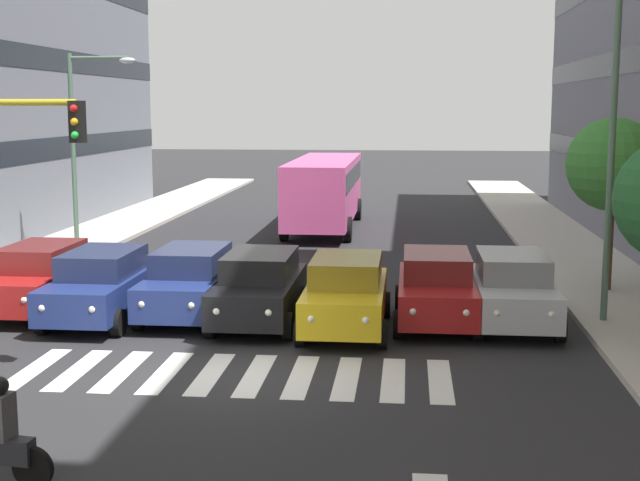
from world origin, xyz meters
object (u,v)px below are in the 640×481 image
object	(u,v)px
car_1	(436,287)
car_4	(191,282)
car_2	(346,293)
street_lamp_left	(596,120)
bus_behind_traffic	(325,186)
car_0	(512,289)
street_tree_1	(613,165)
car_6	(40,278)
car_3	(259,287)
street_lamp_right	(83,133)
car_5	(101,285)

from	to	relation	value
car_1	car_4	distance (m)	6.11
car_2	street_lamp_left	size ratio (longest dim) A/B	0.56
street_lamp_left	bus_behind_traffic	bearing A→B (deg)	-64.08
car_0	street_tree_1	distance (m)	5.61
car_6	street_lamp_left	world-z (taller)	street_lamp_left
street_lamp_left	street_tree_1	bearing A→B (deg)	-109.02
car_3	car_6	world-z (taller)	same
car_1	bus_behind_traffic	xyz separation A→B (m)	(4.27, -16.36, 0.97)
car_1	street_lamp_right	size ratio (longest dim) A/B	0.65
car_0	street_tree_1	world-z (taller)	street_tree_1
car_0	car_5	bearing A→B (deg)	2.89
car_4	bus_behind_traffic	xyz separation A→B (m)	(-1.83, -16.26, 0.97)
street_lamp_right	car_0	bearing A→B (deg)	148.82
street_lamp_left	street_lamp_right	xyz separation A→B (m)	(15.45, -8.14, -0.60)
street_lamp_left	car_3	bearing A→B (deg)	3.99
car_3	bus_behind_traffic	xyz separation A→B (m)	(-0.00, -16.78, 0.97)
car_1	street_lamp_right	world-z (taller)	street_lamp_right
street_lamp_left	car_4	bearing A→B (deg)	0.20
car_4	street_tree_1	xyz separation A→B (m)	(-10.99, -3.72, 2.75)
bus_behind_traffic	street_lamp_right	distance (m)	11.34
car_5	car_6	xyz separation A→B (m)	(1.89, -0.74, 0.00)
bus_behind_traffic	street_tree_1	distance (m)	15.63
car_2	car_5	size ratio (longest dim) A/B	1.00
car_5	car_2	bearing A→B (deg)	176.22
car_6	street_tree_1	size ratio (longest dim) A/B	0.93
street_lamp_right	street_tree_1	bearing A→B (deg)	165.08
car_1	car_2	xyz separation A→B (m)	(2.14, 0.89, 0.00)
car_1	street_lamp_right	bearing A→B (deg)	-34.96
car_5	street_lamp_left	distance (m)	12.49
street_lamp_right	car_5	bearing A→B (deg)	112.54
car_6	street_lamp_right	distance (m)	8.90
car_4	car_6	world-z (taller)	same
car_0	car_3	bearing A→B (deg)	4.04
street_tree_1	car_0	bearing A→B (deg)	51.08
street_tree_1	car_3	bearing A→B (deg)	24.82
car_0	street_lamp_right	distance (m)	16.31
car_3	street_tree_1	bearing A→B (deg)	-155.18
car_4	street_lamp_right	xyz separation A→B (m)	(5.73, -8.17, 3.42)
car_3	street_lamp_right	xyz separation A→B (m)	(7.56, -8.69, 3.42)
street_lamp_left	street_tree_1	size ratio (longest dim) A/B	1.65
street_lamp_right	car_3	bearing A→B (deg)	131.03
car_1	street_tree_1	xyz separation A→B (m)	(-4.89, -3.82, 2.75)
car_1	street_lamp_right	xyz separation A→B (m)	(11.83, -8.27, 3.42)
car_2	car_6	bearing A→B (deg)	-8.15
car_1	street_tree_1	distance (m)	6.78
bus_behind_traffic	street_lamp_left	size ratio (longest dim) A/B	1.33
car_5	street_lamp_right	bearing A→B (deg)	-67.46
car_3	street_lamp_left	bearing A→B (deg)	-176.01
car_5	street_lamp_left	world-z (taller)	street_lamp_left
car_0	car_6	size ratio (longest dim) A/B	1.00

